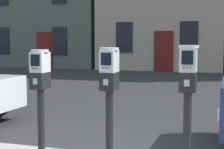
{
  "coord_description": "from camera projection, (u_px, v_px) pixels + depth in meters",
  "views": [
    {
      "loc": [
        1.6,
        -4.15,
        1.6
      ],
      "look_at": [
        0.31,
        -0.1,
        1.2
      ],
      "focal_mm": 58.14,
      "sensor_mm": 36.0,
      "label": 1
    }
  ],
  "objects": [
    {
      "name": "parking_meter_twin_adjacent",
      "position": [
        109.0,
        85.0,
        4.18
      ],
      "size": [
        0.22,
        0.25,
        1.38
      ],
      "rotation": [
        0.0,
        0.0,
        -1.57
      ],
      "color": "black",
      "rests_on": "sidewalk_slab"
    },
    {
      "name": "parking_meter_near_kerb",
      "position": [
        40.0,
        84.0,
        4.45
      ],
      "size": [
        0.22,
        0.25,
        1.35
      ],
      "rotation": [
        0.0,
        0.0,
        -1.57
      ],
      "color": "black",
      "rests_on": "sidewalk_slab"
    },
    {
      "name": "parking_meter_end_of_row",
      "position": [
        188.0,
        86.0,
        3.9
      ],
      "size": [
        0.22,
        0.25,
        1.41
      ],
      "rotation": [
        0.0,
        0.0,
        -1.57
      ],
      "color": "black",
      "rests_on": "sidewalk_slab"
    }
  ]
}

